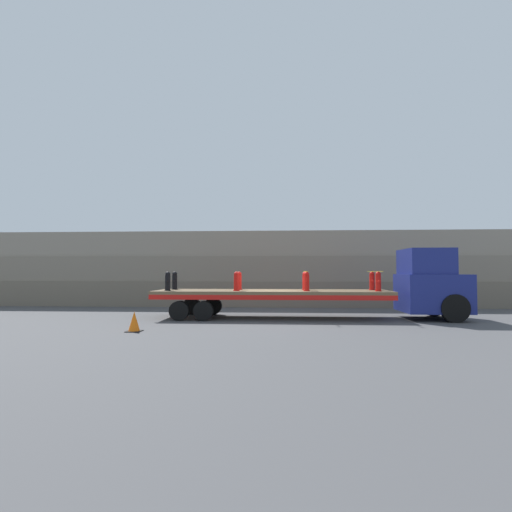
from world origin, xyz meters
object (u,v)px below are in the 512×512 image
object	(u,v)px
traffic_cone	(134,322)
fire_hydrant_red_near_1	(236,281)
truck_cab	(433,285)
fire_hydrant_black_near_0	(168,281)
fire_hydrant_red_far_2	(305,281)
fire_hydrant_red_far_3	(372,281)
flatbed_trailer	(259,295)
fire_hydrant_red_near_3	(378,282)
fire_hydrant_red_far_1	(239,281)
fire_hydrant_black_far_0	(175,281)
fire_hydrant_red_near_2	(307,282)

from	to	relation	value
traffic_cone	fire_hydrant_red_near_1	bearing A→B (deg)	49.86
truck_cab	fire_hydrant_black_near_0	world-z (taller)	truck_cab
fire_hydrant_red_far_2	fire_hydrant_red_far_3	size ratio (longest dim) A/B	1.00
flatbed_trailer	fire_hydrant_red_near_3	world-z (taller)	fire_hydrant_red_near_3
fire_hydrant_red_far_1	fire_hydrant_red_far_3	bearing A→B (deg)	0.00
fire_hydrant_red_far_1	traffic_cone	distance (m)	5.86
fire_hydrant_black_far_0	fire_hydrant_red_near_2	size ratio (longest dim) A/B	1.00
fire_hydrant_black_far_0	traffic_cone	size ratio (longest dim) A/B	1.22
fire_hydrant_black_near_0	fire_hydrant_red_near_3	distance (m)	8.98
fire_hydrant_red_near_3	fire_hydrant_red_far_3	world-z (taller)	same
flatbed_trailer	fire_hydrant_red_near_3	size ratio (longest dim) A/B	12.30
flatbed_trailer	fire_hydrant_red_far_3	size ratio (longest dim) A/B	12.30
fire_hydrant_red_far_1	fire_hydrant_red_near_2	world-z (taller)	same
fire_hydrant_black_near_0	traffic_cone	distance (m)	3.89
fire_hydrant_black_near_0	fire_hydrant_red_far_3	size ratio (longest dim) A/B	1.00
fire_hydrant_red_near_1	fire_hydrant_red_near_3	world-z (taller)	same
flatbed_trailer	fire_hydrant_black_far_0	world-z (taller)	fire_hydrant_black_far_0
flatbed_trailer	fire_hydrant_red_far_1	size ratio (longest dim) A/B	12.30
fire_hydrant_red_far_2	truck_cab	bearing A→B (deg)	-5.96
flatbed_trailer	fire_hydrant_red_far_3	bearing A→B (deg)	6.39
fire_hydrant_red_near_1	traffic_cone	world-z (taller)	fire_hydrant_red_near_1
fire_hydrant_red_far_2	flatbed_trailer	bearing A→B (deg)	-164.67
fire_hydrant_red_near_3	fire_hydrant_red_far_2	bearing A→B (deg)	159.24
truck_cab	fire_hydrant_red_near_2	size ratio (longest dim) A/B	3.64
fire_hydrant_red_near_2	fire_hydrant_red_far_2	xyz separation A→B (m)	(0.00, 1.13, 0.00)
fire_hydrant_black_near_0	fire_hydrant_red_far_1	distance (m)	3.20
flatbed_trailer	fire_hydrant_red_near_1	distance (m)	1.24
fire_hydrant_black_far_0	fire_hydrant_red_near_1	bearing A→B (deg)	-20.76
fire_hydrant_red_near_3	fire_hydrant_red_far_3	distance (m)	1.13
fire_hydrant_red_near_1	fire_hydrant_red_near_3	size ratio (longest dim) A/B	1.00
truck_cab	flatbed_trailer	distance (m)	7.52
flatbed_trailer	fire_hydrant_red_far_2	world-z (taller)	fire_hydrant_red_far_2
fire_hydrant_black_far_0	fire_hydrant_red_near_2	distance (m)	6.09
truck_cab	fire_hydrant_red_near_3	xyz separation A→B (m)	(-2.44, -0.57, 0.14)
fire_hydrant_black_near_0	fire_hydrant_red_far_1	bearing A→B (deg)	20.76
fire_hydrant_red_near_1	fire_hydrant_red_near_3	distance (m)	5.99
fire_hydrant_black_near_0	fire_hydrant_red_far_3	distance (m)	9.05
flatbed_trailer	traffic_cone	bearing A→B (deg)	-133.48
flatbed_trailer	fire_hydrant_red_far_1	distance (m)	1.24
fire_hydrant_red_near_1	traffic_cone	distance (m)	4.97
flatbed_trailer	fire_hydrant_red_far_3	xyz separation A→B (m)	(5.06, 0.57, 0.61)
fire_hydrant_black_near_0	traffic_cone	world-z (taller)	fire_hydrant_black_near_0
flatbed_trailer	fire_hydrant_red_near_2	distance (m)	2.23
truck_cab	fire_hydrant_red_far_2	distance (m)	5.47
truck_cab	fire_hydrant_red_near_1	xyz separation A→B (m)	(-8.43, -0.57, 0.14)
fire_hydrant_red_near_2	truck_cab	bearing A→B (deg)	5.96
fire_hydrant_black_near_0	fire_hydrant_red_far_1	world-z (taller)	same
fire_hydrant_black_far_0	fire_hydrant_red_far_2	bearing A→B (deg)	0.00
fire_hydrant_red_near_3	fire_hydrant_red_far_3	size ratio (longest dim) A/B	1.00
fire_hydrant_red_near_2	fire_hydrant_red_far_2	distance (m)	1.13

